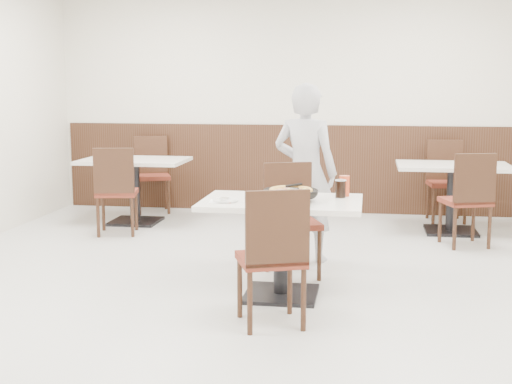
# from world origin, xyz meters

# --- Properties ---
(floor) EXTENTS (7.00, 7.00, 0.00)m
(floor) POSITION_xyz_m (0.00, 0.00, 0.00)
(floor) COLOR #B2B2AD
(floor) RESTS_ON ground
(wall_back) EXTENTS (6.00, 0.04, 2.80)m
(wall_back) POSITION_xyz_m (0.00, 3.50, 1.40)
(wall_back) COLOR beige
(wall_back) RESTS_ON floor
(wall_front) EXTENTS (6.00, 0.04, 2.80)m
(wall_front) POSITION_xyz_m (0.00, -3.50, 1.40)
(wall_front) COLOR beige
(wall_front) RESTS_ON floor
(wainscot_back) EXTENTS (5.90, 0.03, 1.10)m
(wainscot_back) POSITION_xyz_m (0.00, 3.48, 0.55)
(wainscot_back) COLOR black
(wainscot_back) RESTS_ON floor
(main_table) EXTENTS (1.22, 0.84, 0.75)m
(main_table) POSITION_xyz_m (0.30, -0.16, 0.38)
(main_table) COLOR white
(main_table) RESTS_ON floor
(chair_near) EXTENTS (0.54, 0.54, 0.95)m
(chair_near) POSITION_xyz_m (0.31, -0.81, 0.47)
(chair_near) COLOR black
(chair_near) RESTS_ON floor
(chair_far) EXTENTS (0.54, 0.54, 0.95)m
(chair_far) POSITION_xyz_m (0.33, 0.42, 0.47)
(chair_far) COLOR black
(chair_far) RESTS_ON floor
(trivet) EXTENTS (0.14, 0.14, 0.04)m
(trivet) POSITION_xyz_m (0.38, -0.17, 0.77)
(trivet) COLOR black
(trivet) RESTS_ON main_table
(pizza_pan) EXTENTS (0.39, 0.39, 0.01)m
(pizza_pan) POSITION_xyz_m (0.37, -0.22, 0.79)
(pizza_pan) COLOR black
(pizza_pan) RESTS_ON trivet
(pizza) EXTENTS (0.35, 0.35, 0.02)m
(pizza) POSITION_xyz_m (0.37, -0.20, 0.81)
(pizza) COLOR gold
(pizza) RESTS_ON pizza_pan
(pizza_server) EXTENTS (0.08, 0.10, 0.00)m
(pizza_server) POSITION_xyz_m (0.40, -0.19, 0.84)
(pizza_server) COLOR silver
(pizza_server) RESTS_ON pizza
(napkin) EXTENTS (0.17, 0.17, 0.00)m
(napkin) POSITION_xyz_m (-0.14, -0.31, 0.75)
(napkin) COLOR white
(napkin) RESTS_ON main_table
(side_plate) EXTENTS (0.19, 0.19, 0.01)m
(side_plate) POSITION_xyz_m (-0.10, -0.30, 0.76)
(side_plate) COLOR silver
(side_plate) RESTS_ON napkin
(fork) EXTENTS (0.05, 0.14, 0.00)m
(fork) POSITION_xyz_m (-0.11, -0.33, 0.77)
(fork) COLOR silver
(fork) RESTS_ON side_plate
(cola_glass) EXTENTS (0.08, 0.08, 0.13)m
(cola_glass) POSITION_xyz_m (0.73, 0.02, 0.81)
(cola_glass) COLOR black
(cola_glass) RESTS_ON main_table
(red_cup) EXTENTS (0.08, 0.08, 0.16)m
(red_cup) POSITION_xyz_m (0.76, 0.10, 0.83)
(red_cup) COLOR #BB3B1A
(red_cup) RESTS_ON main_table
(diner_person) EXTENTS (0.67, 0.52, 1.63)m
(diner_person) POSITION_xyz_m (0.38, 1.00, 0.81)
(diner_person) COLOR silver
(diner_person) RESTS_ON floor
(bg_table_left) EXTENTS (1.24, 0.87, 0.75)m
(bg_table_left) POSITION_xyz_m (-1.74, 2.45, 0.38)
(bg_table_left) COLOR white
(bg_table_left) RESTS_ON floor
(bg_chair_left_near) EXTENTS (0.50, 0.50, 0.95)m
(bg_chair_left_near) POSITION_xyz_m (-1.73, 1.83, 0.47)
(bg_chair_left_near) COLOR black
(bg_chair_left_near) RESTS_ON floor
(bg_chair_left_far) EXTENTS (0.55, 0.55, 0.95)m
(bg_chair_left_far) POSITION_xyz_m (-1.74, 3.15, 0.47)
(bg_chair_left_far) COLOR black
(bg_chair_left_far) RESTS_ON floor
(bg_table_right) EXTENTS (1.24, 0.85, 0.75)m
(bg_table_right) POSITION_xyz_m (1.85, 2.47, 0.38)
(bg_table_right) COLOR white
(bg_table_right) RESTS_ON floor
(bg_chair_right_near) EXTENTS (0.53, 0.53, 0.95)m
(bg_chair_right_near) POSITION_xyz_m (1.91, 1.82, 0.47)
(bg_chair_right_near) COLOR black
(bg_chair_right_near) RESTS_ON floor
(bg_chair_right_far) EXTENTS (0.46, 0.46, 0.95)m
(bg_chair_right_far) POSITION_xyz_m (1.86, 3.09, 0.47)
(bg_chair_right_far) COLOR black
(bg_chair_right_far) RESTS_ON floor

